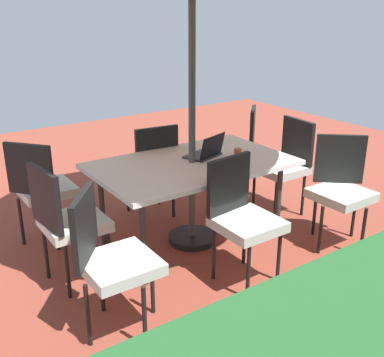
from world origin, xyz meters
TOP-DOWN VIEW (x-y plane):
  - ground_plane at (0.00, 0.00)m, footprint 10.00×10.00m
  - dining_table at (0.00, 0.00)m, footprint 1.72×1.06m
  - chair_southwest at (-1.17, -0.76)m, footprint 0.59×0.59m
  - chair_south at (0.03, -0.68)m, footprint 0.47×0.48m
  - chair_east at (1.17, 0.03)m, footprint 0.49×0.48m
  - chair_southeast at (1.10, -0.75)m, footprint 0.58×0.58m
  - chair_northwest at (-1.09, 0.75)m, footprint 0.58×0.59m
  - chair_northeast at (1.14, 0.72)m, footprint 0.58×0.58m
  - chair_north at (0.03, 0.72)m, footprint 0.48×0.49m
  - chair_west at (-1.16, -0.01)m, footprint 0.48×0.47m
  - laptop at (-0.19, -0.05)m, footprint 0.38×0.33m
  - cup at (-0.35, 0.20)m, footprint 0.06×0.06m

SIDE VIEW (x-z plane):
  - ground_plane at x=0.00m, z-range -0.02..0.00m
  - chair_southwest at x=-1.17m, z-range 0.06..1.04m
  - chair_south at x=0.03m, z-range 0.06..1.04m
  - chair_east at x=1.17m, z-range 0.06..1.04m
  - chair_southeast at x=1.10m, z-range 0.06..1.04m
  - chair_northwest at x=-1.09m, z-range 0.06..1.04m
  - chair_northeast at x=1.14m, z-range 0.06..1.04m
  - chair_north at x=0.03m, z-range 0.06..1.04m
  - chair_west at x=-1.16m, z-range 0.06..1.04m
  - dining_table at x=0.00m, z-range 0.33..1.10m
  - laptop at x=-0.19m, z-range 0.71..0.93m
  - cup at x=-0.35m, z-range 0.77..0.88m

